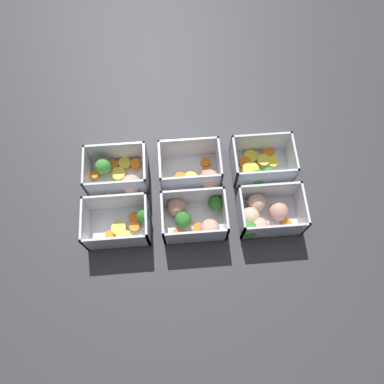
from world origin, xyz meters
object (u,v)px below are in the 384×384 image
object	(u,v)px
container_near_center	(196,172)
container_far_center	(194,217)
container_near_right	(119,175)
container_far_left	(264,215)
container_far_right	(121,224)
container_near_left	(260,165)

from	to	relation	value
container_near_center	container_far_center	xyz separation A→B (m)	(0.01, 0.11, 0.00)
container_near_right	container_far_left	xyz separation A→B (m)	(-0.32, 0.13, 0.00)
container_far_center	container_far_right	distance (m)	0.16
container_near_left	container_far_center	xyz separation A→B (m)	(0.17, 0.12, 0.00)
container_near_left	container_far_left	bearing A→B (deg)	84.82
container_near_left	container_near_center	world-z (taller)	same
container_near_center	container_far_right	xyz separation A→B (m)	(0.18, 0.11, -0.00)
container_near_center	container_near_right	world-z (taller)	same
container_near_center	container_far_left	size ratio (longest dim) A/B	0.97
container_near_right	container_far_right	xyz separation A→B (m)	(-0.00, 0.12, -0.00)
container_far_left	container_far_right	world-z (taller)	same
container_near_center	container_far_center	bearing A→B (deg)	84.25
container_near_left	container_far_left	world-z (taller)	same
container_far_left	container_far_center	world-z (taller)	same
container_far_left	container_far_right	bearing A→B (deg)	-0.74
container_near_center	container_near_right	size ratio (longest dim) A/B	1.01
container_far_left	container_far_right	distance (m)	0.32
container_near_left	container_far_center	bearing A→B (deg)	35.70
container_near_center	container_far_center	size ratio (longest dim) A/B	1.01
container_far_center	container_far_right	size ratio (longest dim) A/B	0.97
container_far_left	container_far_right	xyz separation A→B (m)	(0.32, -0.00, -0.00)
container_near_right	container_far_center	xyz separation A→B (m)	(-0.17, 0.12, 0.00)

